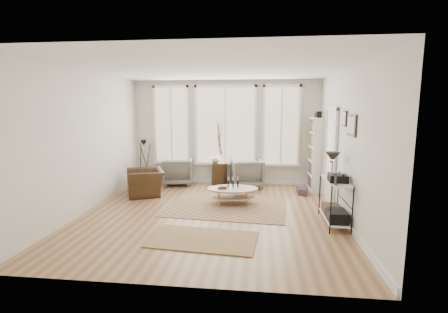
# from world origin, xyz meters

# --- Properties ---
(room) EXTENTS (5.50, 5.54, 2.90)m
(room) POSITION_xyz_m (0.02, 0.03, 1.43)
(room) COLOR #9F764D
(room) RESTS_ON ground
(bay_window) EXTENTS (4.14, 0.12, 2.24)m
(bay_window) POSITION_xyz_m (0.00, 2.71, 1.61)
(bay_window) COLOR tan
(bay_window) RESTS_ON ground
(door) EXTENTS (0.09, 1.06, 2.22)m
(door) POSITION_xyz_m (2.57, 1.15, 1.12)
(door) COLOR silver
(door) RESTS_ON ground
(bookcase) EXTENTS (0.31, 0.85, 2.06)m
(bookcase) POSITION_xyz_m (2.44, 2.23, 0.96)
(bookcase) COLOR white
(bookcase) RESTS_ON ground
(low_shelf) EXTENTS (0.38, 1.08, 1.30)m
(low_shelf) POSITION_xyz_m (2.38, -0.30, 0.51)
(low_shelf) COLOR white
(low_shelf) RESTS_ON ground
(wall_art) EXTENTS (0.04, 0.88, 0.44)m
(wall_art) POSITION_xyz_m (2.58, -0.27, 1.88)
(wall_art) COLOR black
(wall_art) RESTS_ON ground
(rug_main) EXTENTS (2.70, 2.11, 0.01)m
(rug_main) POSITION_xyz_m (0.27, 0.52, 0.01)
(rug_main) COLOR brown
(rug_main) RESTS_ON ground
(rug_runner) EXTENTS (1.83, 1.12, 0.01)m
(rug_runner) POSITION_xyz_m (0.07, -1.33, 0.01)
(rug_runner) COLOR brown
(rug_runner) RESTS_ON ground
(coffee_table) EXTENTS (1.24, 0.89, 0.53)m
(coffee_table) POSITION_xyz_m (0.38, 0.74, 0.28)
(coffee_table) COLOR tan
(coffee_table) RESTS_ON ground
(armchair_left) EXTENTS (0.94, 0.96, 0.75)m
(armchair_left) POSITION_xyz_m (-1.31, 2.42, 0.38)
(armchair_left) COLOR slate
(armchair_left) RESTS_ON ground
(armchair_right) EXTENTS (0.97, 0.99, 0.76)m
(armchair_right) POSITION_xyz_m (0.63, 2.39, 0.38)
(armchair_right) COLOR slate
(armchair_right) RESTS_ON ground
(side_table) EXTENTS (0.43, 0.43, 1.79)m
(side_table) POSITION_xyz_m (-0.14, 2.44, 0.86)
(side_table) COLOR #392516
(side_table) RESTS_ON ground
(vase) EXTENTS (0.29, 0.29, 0.25)m
(vase) POSITION_xyz_m (-0.25, 2.45, 0.77)
(vase) COLOR silver
(vase) RESTS_ON side_table
(accent_chair) EXTENTS (1.23, 1.17, 0.63)m
(accent_chair) POSITION_xyz_m (-1.85, 1.28, 0.31)
(accent_chair) COLOR #392516
(accent_chair) RESTS_ON ground
(tripod_camera) EXTENTS (0.46, 0.46, 1.30)m
(tripod_camera) POSITION_xyz_m (-2.14, 2.03, 0.60)
(tripod_camera) COLOR black
(tripod_camera) RESTS_ON ground
(book_stack_near) EXTENTS (0.25, 0.30, 0.18)m
(book_stack_near) POSITION_xyz_m (2.05, 1.84, 0.09)
(book_stack_near) COLOR brown
(book_stack_near) RESTS_ON ground
(book_stack_far) EXTENTS (0.25, 0.29, 0.16)m
(book_stack_far) POSITION_xyz_m (2.05, 1.67, 0.08)
(book_stack_far) COLOR brown
(book_stack_far) RESTS_ON ground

